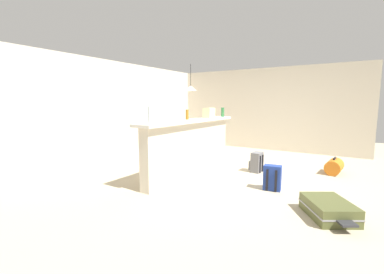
{
  "coord_description": "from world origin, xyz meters",
  "views": [
    {
      "loc": [
        -5.01,
        -2.27,
        1.46
      ],
      "look_at": [
        -0.12,
        0.83,
        0.69
      ],
      "focal_mm": 24.38,
      "sensor_mm": 36.0,
      "label": 1
    }
  ],
  "objects_px": {
    "bottle_amber": "(187,115)",
    "pendant_lamp": "(191,88)",
    "bottle_clear": "(150,115)",
    "dining_chair_near_partition": "(210,138)",
    "backpack_blue": "(272,178)",
    "suitcase_flat_olive": "(329,209)",
    "duffel_bag_orange": "(334,166)",
    "backpack_grey": "(256,162)",
    "bottle_green": "(223,112)",
    "dining_table": "(194,132)",
    "grocery_bag": "(209,113)"
  },
  "relations": [
    {
      "from": "bottle_amber",
      "to": "pendant_lamp",
      "type": "xyz_separation_m",
      "value": [
        1.76,
        1.05,
        0.63
      ]
    },
    {
      "from": "bottle_clear",
      "to": "dining_chair_near_partition",
      "type": "distance_m",
      "value": 3.02
    },
    {
      "from": "pendant_lamp",
      "to": "backpack_blue",
      "type": "xyz_separation_m",
      "value": [
        -1.81,
        -2.79,
        -1.64
      ]
    },
    {
      "from": "bottle_amber",
      "to": "dining_chair_near_partition",
      "type": "bearing_deg",
      "value": 12.78
    },
    {
      "from": "bottle_amber",
      "to": "pendant_lamp",
      "type": "relative_size",
      "value": 0.26
    },
    {
      "from": "suitcase_flat_olive",
      "to": "duffel_bag_orange",
      "type": "height_order",
      "value": "duffel_bag_orange"
    },
    {
      "from": "pendant_lamp",
      "to": "backpack_grey",
      "type": "bearing_deg",
      "value": -110.95
    },
    {
      "from": "dining_chair_near_partition",
      "to": "pendant_lamp",
      "type": "bearing_deg",
      "value": 83.56
    },
    {
      "from": "backpack_grey",
      "to": "bottle_clear",
      "type": "bearing_deg",
      "value": 153.6
    },
    {
      "from": "bottle_green",
      "to": "dining_table",
      "type": "xyz_separation_m",
      "value": [
        0.47,
        1.1,
        -0.58
      ]
    },
    {
      "from": "bottle_green",
      "to": "duffel_bag_orange",
      "type": "height_order",
      "value": "bottle_green"
    },
    {
      "from": "dining_chair_near_partition",
      "to": "suitcase_flat_olive",
      "type": "height_order",
      "value": "dining_chair_near_partition"
    },
    {
      "from": "dining_chair_near_partition",
      "to": "backpack_blue",
      "type": "height_order",
      "value": "dining_chair_near_partition"
    },
    {
      "from": "pendant_lamp",
      "to": "suitcase_flat_olive",
      "type": "height_order",
      "value": "pendant_lamp"
    },
    {
      "from": "dining_table",
      "to": "bottle_amber",
      "type": "bearing_deg",
      "value": -151.96
    },
    {
      "from": "bottle_clear",
      "to": "dining_table",
      "type": "xyz_separation_m",
      "value": [
        2.99,
        1.04,
        -0.61
      ]
    },
    {
      "from": "suitcase_flat_olive",
      "to": "bottle_clear",
      "type": "bearing_deg",
      "value": 100.44
    },
    {
      "from": "dining_chair_near_partition",
      "to": "duffel_bag_orange",
      "type": "bearing_deg",
      "value": -90.9
    },
    {
      "from": "bottle_green",
      "to": "grocery_bag",
      "type": "distance_m",
      "value": 0.57
    },
    {
      "from": "suitcase_flat_olive",
      "to": "duffel_bag_orange",
      "type": "bearing_deg",
      "value": 2.57
    },
    {
      "from": "bottle_clear",
      "to": "suitcase_flat_olive",
      "type": "bearing_deg",
      "value": -79.56
    },
    {
      "from": "dining_table",
      "to": "duffel_bag_orange",
      "type": "distance_m",
      "value": 3.53
    },
    {
      "from": "backpack_grey",
      "to": "duffel_bag_orange",
      "type": "relative_size",
      "value": 0.83
    },
    {
      "from": "bottle_amber",
      "to": "dining_chair_near_partition",
      "type": "relative_size",
      "value": 0.22
    },
    {
      "from": "bottle_clear",
      "to": "grocery_bag",
      "type": "bearing_deg",
      "value": 0.04
    },
    {
      "from": "dining_chair_near_partition",
      "to": "pendant_lamp",
      "type": "height_order",
      "value": "pendant_lamp"
    },
    {
      "from": "bottle_amber",
      "to": "dining_chair_near_partition",
      "type": "xyz_separation_m",
      "value": [
        1.69,
        0.38,
        -0.7
      ]
    },
    {
      "from": "bottle_clear",
      "to": "bottle_amber",
      "type": "distance_m",
      "value": 1.21
    },
    {
      "from": "pendant_lamp",
      "to": "backpack_blue",
      "type": "relative_size",
      "value": 1.83
    },
    {
      "from": "bottle_clear",
      "to": "dining_chair_near_partition",
      "type": "xyz_separation_m",
      "value": [
        2.89,
        0.47,
        -0.74
      ]
    },
    {
      "from": "bottle_green",
      "to": "backpack_blue",
      "type": "xyz_separation_m",
      "value": [
        -1.36,
        -1.6,
        -1.03
      ]
    },
    {
      "from": "suitcase_flat_olive",
      "to": "duffel_bag_orange",
      "type": "distance_m",
      "value": 2.38
    },
    {
      "from": "suitcase_flat_olive",
      "to": "backpack_blue",
      "type": "relative_size",
      "value": 2.09
    },
    {
      "from": "grocery_bag",
      "to": "backpack_grey",
      "type": "height_order",
      "value": "grocery_bag"
    },
    {
      "from": "dining_chair_near_partition",
      "to": "backpack_grey",
      "type": "height_order",
      "value": "dining_chair_near_partition"
    },
    {
      "from": "bottle_clear",
      "to": "pendant_lamp",
      "type": "distance_m",
      "value": 3.23
    },
    {
      "from": "dining_chair_near_partition",
      "to": "duffel_bag_orange",
      "type": "xyz_separation_m",
      "value": [
        -0.05,
        -2.92,
        -0.36
      ]
    },
    {
      "from": "bottle_amber",
      "to": "backpack_blue",
      "type": "height_order",
      "value": "bottle_amber"
    },
    {
      "from": "dining_chair_near_partition",
      "to": "backpack_grey",
      "type": "bearing_deg",
      "value": -116.6
    },
    {
      "from": "dining_table",
      "to": "backpack_grey",
      "type": "xyz_separation_m",
      "value": [
        -0.86,
        -2.09,
        -0.44
      ]
    },
    {
      "from": "bottle_clear",
      "to": "bottle_amber",
      "type": "height_order",
      "value": "bottle_clear"
    },
    {
      "from": "bottle_clear",
      "to": "bottle_green",
      "type": "height_order",
      "value": "bottle_clear"
    },
    {
      "from": "bottle_green",
      "to": "duffel_bag_orange",
      "type": "bearing_deg",
      "value": -82.19
    },
    {
      "from": "suitcase_flat_olive",
      "to": "bottle_green",
      "type": "bearing_deg",
      "value": 50.73
    },
    {
      "from": "bottle_amber",
      "to": "bottle_clear",
      "type": "bearing_deg",
      "value": -175.87
    },
    {
      "from": "grocery_bag",
      "to": "bottle_clear",
      "type": "bearing_deg",
      "value": -179.96
    },
    {
      "from": "dining_chair_near_partition",
      "to": "grocery_bag",
      "type": "bearing_deg",
      "value": -153.55
    },
    {
      "from": "bottle_green",
      "to": "pendant_lamp",
      "type": "distance_m",
      "value": 1.42
    },
    {
      "from": "bottle_green",
      "to": "dining_chair_near_partition",
      "type": "relative_size",
      "value": 0.24
    },
    {
      "from": "bottle_amber",
      "to": "pendant_lamp",
      "type": "distance_m",
      "value": 2.14
    }
  ]
}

